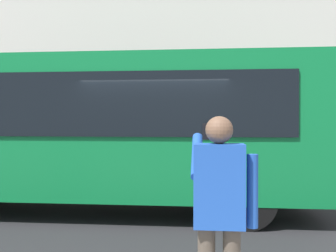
{
  "coord_description": "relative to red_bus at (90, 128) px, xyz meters",
  "views": [
    {
      "loc": [
        -0.9,
        7.44,
        1.81
      ],
      "look_at": [
        -0.15,
        0.0,
        1.72
      ],
      "focal_mm": 41.96,
      "sensor_mm": 36.0,
      "label": 1
    }
  ],
  "objects": [
    {
      "name": "pedestrian_photographer",
      "position": [
        -2.46,
        4.57,
        -0.54
      ],
      "size": [
        0.53,
        0.52,
        1.7
      ],
      "color": "#4C4238",
      "rests_on": "sidewalk_curb"
    },
    {
      "name": "building_facade_far",
      "position": [
        -1.48,
        -6.52,
        4.3
      ],
      "size": [
        28.0,
        1.55,
        12.0
      ],
      "color": "beige",
      "rests_on": "ground_plane"
    },
    {
      "name": "red_bus",
      "position": [
        0.0,
        0.0,
        0.0
      ],
      "size": [
        9.05,
        2.54,
        3.08
      ],
      "color": "#0F7238",
      "rests_on": "ground_plane"
    },
    {
      "name": "ground_plane",
      "position": [
        -1.47,
        0.27,
        -1.68
      ],
      "size": [
        60.0,
        60.0,
        0.0
      ],
      "primitive_type": "plane",
      "color": "#232326"
    }
  ]
}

